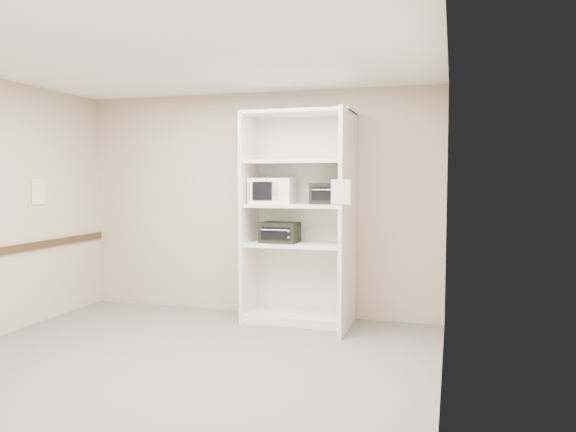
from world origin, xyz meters
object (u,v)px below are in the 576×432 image
(toaster_oven_lower, at_px, (280,232))
(toaster_oven_upper, at_px, (330,193))
(shelving_unit, at_px, (303,225))
(microwave, at_px, (272,191))

(toaster_oven_lower, bearing_deg, toaster_oven_upper, 7.11)
(shelving_unit, xyz_separation_m, toaster_oven_upper, (0.31, 0.01, 0.36))
(toaster_oven_upper, xyz_separation_m, toaster_oven_lower, (-0.57, -0.06, -0.45))
(shelving_unit, xyz_separation_m, microwave, (-0.36, -0.01, 0.39))
(toaster_oven_upper, distance_m, toaster_oven_lower, 0.73)
(toaster_oven_upper, bearing_deg, toaster_oven_lower, -175.76)
(shelving_unit, relative_size, toaster_oven_lower, 5.76)
(microwave, distance_m, toaster_oven_lower, 0.49)
(toaster_oven_lower, bearing_deg, shelving_unit, 11.23)
(shelving_unit, xyz_separation_m, toaster_oven_lower, (-0.26, -0.05, -0.09))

